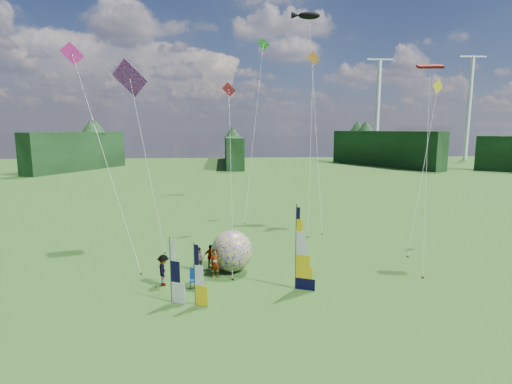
{
  "coord_description": "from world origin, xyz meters",
  "views": [
    {
      "loc": [
        -3.01,
        -19.45,
        9.23
      ],
      "look_at": [
        -1.0,
        4.0,
        5.5
      ],
      "focal_mm": 28.0,
      "sensor_mm": 36.0,
      "label": 1
    }
  ],
  "objects": [
    {
      "name": "treeline_ring",
      "position": [
        0.0,
        0.0,
        4.0
      ],
      "size": [
        210.0,
        210.0,
        8.0
      ],
      "primitive_type": null,
      "color": "#1D4A21",
      "rests_on": "ground"
    },
    {
      "name": "spectator_a",
      "position": [
        -3.52,
        4.68,
        0.91
      ],
      "size": [
        0.73,
        0.55,
        1.82
      ],
      "primitive_type": "imported",
      "rotation": [
        0.0,
        0.0,
        0.18
      ],
      "color": "#66594C",
      "rests_on": "ground"
    },
    {
      "name": "kite_whale",
      "position": [
        6.23,
        20.07,
        11.49
      ],
      "size": [
        6.11,
        15.2,
        22.98
      ],
      "primitive_type": null,
      "rotation": [
        0.0,
        0.0,
        -0.15
      ],
      "color": "black",
      "rests_on": "ground"
    },
    {
      "name": "spectator_b",
      "position": [
        -4.59,
        5.9,
        0.8
      ],
      "size": [
        0.86,
        0.69,
        1.59
      ],
      "primitive_type": "imported",
      "rotation": [
        0.0,
        0.0,
        -0.46
      ],
      "color": "#66594C",
      "rests_on": "ground"
    },
    {
      "name": "small_kite_green",
      "position": [
        0.49,
        23.05,
        9.91
      ],
      "size": [
        5.63,
        11.18,
        19.82
      ],
      "primitive_type": null,
      "rotation": [
        0.0,
        0.0,
        -0.06
      ],
      "color": "green",
      "rests_on": "ground"
    },
    {
      "name": "side_banner_far",
      "position": [
        -5.8,
        1.14,
        1.75
      ],
      "size": [
        0.98,
        0.52,
        3.51
      ],
      "primitive_type": null,
      "rotation": [
        0.0,
        0.0,
        -0.43
      ],
      "color": "white",
      "rests_on": "ground"
    },
    {
      "name": "kite_rainbow_delta",
      "position": [
        -8.94,
        12.63,
        7.98
      ],
      "size": [
        10.81,
        12.52,
        15.96
      ],
      "primitive_type": null,
      "rotation": [
        0.0,
        0.0,
        -0.26
      ],
      "color": "red",
      "rests_on": "ground"
    },
    {
      "name": "ground",
      "position": [
        0.0,
        0.0,
        0.0
      ],
      "size": [
        220.0,
        220.0,
        0.0
      ],
      "primitive_type": "plane",
      "color": "#345D21",
      "rests_on": "ground"
    },
    {
      "name": "small_kite_pink",
      "position": [
        -10.92,
        8.37,
        7.93
      ],
      "size": [
        9.82,
        10.08,
        15.85
      ],
      "primitive_type": null,
      "rotation": [
        0.0,
        0.0,
        0.27
      ],
      "color": "#D81E8E",
      "rests_on": "ground"
    },
    {
      "name": "side_banner_left",
      "position": [
        -4.51,
        0.7,
        1.67
      ],
      "size": [
        0.9,
        0.45,
        3.33
      ],
      "primitive_type": null,
      "rotation": [
        0.0,
        0.0,
        -0.4
      ],
      "color": "yellow",
      "rests_on": "ground"
    },
    {
      "name": "small_kite_orange",
      "position": [
        5.34,
        17.69,
        8.73
      ],
      "size": [
        4.57,
        11.03,
        17.45
      ],
      "primitive_type": null,
      "rotation": [
        0.0,
        0.0,
        0.02
      ],
      "color": "orange",
      "rests_on": "ground"
    },
    {
      "name": "spectator_d",
      "position": [
        -3.83,
        6.31,
        0.81
      ],
      "size": [
        0.99,
        0.5,
        1.62
      ],
      "primitive_type": "imported",
      "rotation": [
        0.0,
        0.0,
        3.02
      ],
      "color": "#66594C",
      "rests_on": "ground"
    },
    {
      "name": "spectator_c",
      "position": [
        -6.56,
        3.61,
        0.94
      ],
      "size": [
        0.6,
        1.26,
        1.87
      ],
      "primitive_type": "imported",
      "rotation": [
        0.0,
        0.0,
        1.7
      ],
      "color": "#66594C",
      "rests_on": "ground"
    },
    {
      "name": "camp_chair",
      "position": [
        -4.68,
        2.97,
        0.57
      ],
      "size": [
        0.66,
        0.66,
        1.14
      ],
      "primitive_type": null,
      "rotation": [
        0.0,
        0.0,
        0.01
      ],
      "color": "#04204E",
      "rests_on": "ground"
    },
    {
      "name": "kite_parafoil",
      "position": [
        10.84,
        6.47,
        7.77
      ],
      "size": [
        9.39,
        11.41,
        15.54
      ],
      "primitive_type": null,
      "rotation": [
        0.0,
        0.0,
        -0.35
      ],
      "color": "#AC0A01",
      "rests_on": "ground"
    },
    {
      "name": "small_kite_red",
      "position": [
        -2.23,
        15.9,
        7.0
      ],
      "size": [
        3.42,
        9.02,
        13.99
      ],
      "primitive_type": null,
      "rotation": [
        0.0,
        0.0,
        -0.14
      ],
      "color": "red",
      "rests_on": "ground"
    },
    {
      "name": "bol_inflatable",
      "position": [
        -2.44,
        5.7,
        1.35
      ],
      "size": [
        3.55,
        3.55,
        2.7
      ],
      "primitive_type": "sphere",
      "rotation": [
        0.0,
        0.0,
        0.4
      ],
      "color": "#1300A3",
      "rests_on": "ground"
    },
    {
      "name": "feather_banner_main",
      "position": [
        1.16,
        2.39,
        2.43
      ],
      "size": [
        1.25,
        0.61,
        4.86
      ],
      "primitive_type": null,
      "rotation": [
        0.0,
        0.0,
        -0.4
      ],
      "color": "black",
      "rests_on": "ground"
    },
    {
      "name": "turbine_left",
      "position": [
        70.0,
        95.0,
        15.0
      ],
      "size": [
        8.0,
        1.2,
        30.0
      ],
      "primitive_type": null,
      "color": "silver",
      "rests_on": "ground"
    },
    {
      "name": "turbine_right",
      "position": [
        45.0,
        102.0,
        15.0
      ],
      "size": [
        8.0,
        1.2,
        30.0
      ],
      "primitive_type": null,
      "color": "silver",
      "rests_on": "ground"
    },
    {
      "name": "small_kite_yellow",
      "position": [
        12.89,
        10.69,
        6.89
      ],
      "size": [
        9.44,
        10.34,
        13.77
      ],
      "primitive_type": null,
      "rotation": [
        0.0,
        0.0,
        0.35
      ],
      "color": "yellow",
      "rests_on": "ground"
    }
  ]
}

